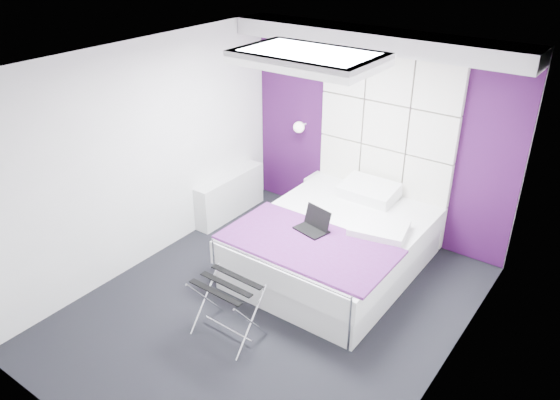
# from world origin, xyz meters

# --- Properties ---
(floor) EXTENTS (4.40, 4.40, 0.00)m
(floor) POSITION_xyz_m (0.00, 0.00, 0.00)
(floor) COLOR black
(floor) RESTS_ON ground
(ceiling) EXTENTS (4.40, 4.40, 0.00)m
(ceiling) POSITION_xyz_m (0.00, 0.00, 2.60)
(ceiling) COLOR white
(ceiling) RESTS_ON wall_back
(wall_back) EXTENTS (3.60, 0.00, 3.60)m
(wall_back) POSITION_xyz_m (0.00, 2.20, 1.30)
(wall_back) COLOR white
(wall_back) RESTS_ON floor
(wall_left) EXTENTS (0.00, 4.40, 4.40)m
(wall_left) POSITION_xyz_m (-1.80, 0.00, 1.30)
(wall_left) COLOR white
(wall_left) RESTS_ON floor
(wall_right) EXTENTS (0.00, 4.40, 4.40)m
(wall_right) POSITION_xyz_m (1.80, 0.00, 1.30)
(wall_right) COLOR white
(wall_right) RESTS_ON floor
(accent_wall) EXTENTS (3.58, 0.02, 2.58)m
(accent_wall) POSITION_xyz_m (0.00, 2.19, 1.30)
(accent_wall) COLOR #370E3D
(accent_wall) RESTS_ON wall_back
(soffit) EXTENTS (3.58, 0.50, 0.20)m
(soffit) POSITION_xyz_m (0.00, 1.95, 2.50)
(soffit) COLOR silver
(soffit) RESTS_ON wall_back
(headboard) EXTENTS (1.80, 0.08, 2.30)m
(headboard) POSITION_xyz_m (0.15, 2.14, 1.17)
(headboard) COLOR silver
(headboard) RESTS_ON wall_back
(skylight) EXTENTS (1.36, 0.86, 0.12)m
(skylight) POSITION_xyz_m (0.00, 0.60, 2.55)
(skylight) COLOR white
(skylight) RESTS_ON ceiling
(wall_lamp) EXTENTS (0.15, 0.15, 0.15)m
(wall_lamp) POSITION_xyz_m (-1.05, 2.06, 1.22)
(wall_lamp) COLOR white
(wall_lamp) RESTS_ON wall_back
(radiator) EXTENTS (0.22, 1.20, 0.60)m
(radiator) POSITION_xyz_m (-1.69, 1.30, 0.30)
(radiator) COLOR silver
(radiator) RESTS_ON floor
(bed) EXTENTS (1.86, 2.25, 0.78)m
(bed) POSITION_xyz_m (0.15, 1.02, 0.33)
(bed) COLOR silver
(bed) RESTS_ON floor
(nightstand) EXTENTS (0.45, 0.35, 0.05)m
(nightstand) POSITION_xyz_m (-0.61, 2.02, 0.56)
(nightstand) COLOR silver
(nightstand) RESTS_ON wall_back
(luggage_rack) EXTENTS (0.63, 0.46, 0.62)m
(luggage_rack) POSITION_xyz_m (-0.09, -0.60, 0.31)
(luggage_rack) COLOR silver
(luggage_rack) RESTS_ON floor
(laptop) EXTENTS (0.35, 0.25, 0.25)m
(laptop) POSITION_xyz_m (0.04, 0.73, 0.70)
(laptop) COLOR black
(laptop) RESTS_ON bed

